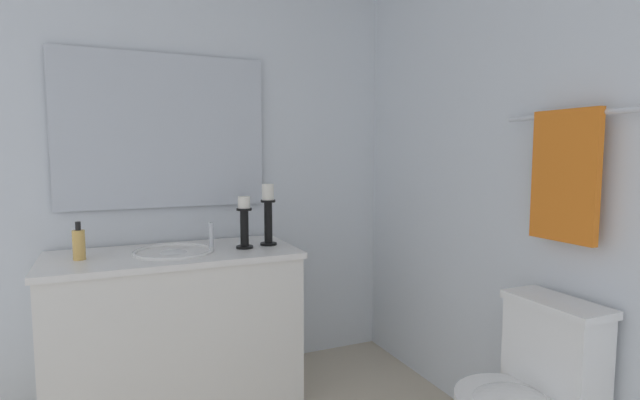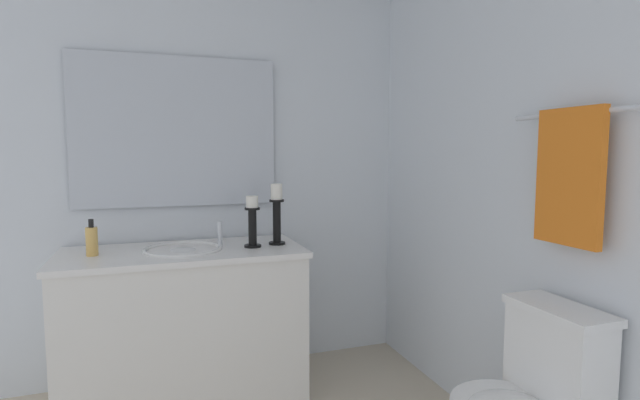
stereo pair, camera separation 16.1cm
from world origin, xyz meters
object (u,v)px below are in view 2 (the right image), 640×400
(sink_basin, at_px, (184,257))
(candle_holder_tall, at_px, (277,212))
(soap_bottle, at_px, (92,241))
(towel_bar, at_px, (576,113))
(towel_near_vanity, at_px, (569,177))
(candle_holder_short, at_px, (252,220))
(mirror, at_px, (177,132))
(vanity_cabinet, at_px, (185,324))

(sink_basin, xyz_separation_m, candle_holder_tall, (0.01, 0.50, 0.22))
(sink_basin, xyz_separation_m, soap_bottle, (-0.00, -0.43, 0.11))
(candle_holder_tall, bearing_deg, towel_bar, 33.80)
(sink_basin, bearing_deg, towel_near_vanity, 46.62)
(soap_bottle, bearing_deg, towel_bar, 54.95)
(candle_holder_short, distance_m, towel_near_vanity, 1.51)
(mirror, distance_m, towel_bar, 1.98)
(sink_basin, bearing_deg, candle_holder_tall, 88.64)
(candle_holder_short, xyz_separation_m, towel_bar, (1.16, 0.94, 0.50))
(mirror, bearing_deg, candle_holder_tall, 59.59)
(vanity_cabinet, distance_m, towel_near_vanity, 1.94)
(vanity_cabinet, height_order, mirror, mirror)
(candle_holder_tall, xyz_separation_m, towel_bar, (1.20, 0.80, 0.46))
(candle_holder_tall, distance_m, soap_bottle, 0.93)
(vanity_cabinet, distance_m, mirror, 1.05)
(candle_holder_short, bearing_deg, soap_bottle, -93.40)
(sink_basin, bearing_deg, mirror, -179.80)
(sink_basin, distance_m, soap_bottle, 0.44)
(towel_bar, bearing_deg, towel_near_vanity, -90.00)
(sink_basin, xyz_separation_m, towel_bar, (1.21, 1.30, 0.68))
(sink_basin, relative_size, candle_holder_tall, 1.21)
(sink_basin, distance_m, towel_near_vanity, 1.82)
(mirror, distance_m, towel_near_vanity, 1.97)
(candle_holder_short, relative_size, soap_bottle, 1.52)
(mirror, height_order, candle_holder_short, mirror)
(vanity_cabinet, relative_size, towel_near_vanity, 2.48)
(sink_basin, distance_m, towel_bar, 1.90)
(candle_holder_tall, xyz_separation_m, towel_near_vanity, (1.20, 0.78, 0.24))
(vanity_cabinet, xyz_separation_m, towel_bar, (1.21, 1.30, 1.04))
(candle_holder_tall, relative_size, soap_bottle, 1.85)
(candle_holder_short, bearing_deg, mirror, -132.40)
(soap_bottle, relative_size, towel_bar, 0.30)
(candle_holder_tall, bearing_deg, mirror, -120.41)
(sink_basin, relative_size, towel_near_vanity, 0.81)
(mirror, relative_size, towel_near_vanity, 2.23)
(vanity_cabinet, bearing_deg, mirror, 179.99)
(soap_bottle, bearing_deg, candle_holder_short, 86.60)
(vanity_cabinet, xyz_separation_m, soap_bottle, (-0.00, -0.43, 0.47))
(towel_near_vanity, bearing_deg, candle_holder_tall, -146.80)
(vanity_cabinet, distance_m, towel_bar, 2.06)
(soap_bottle, height_order, towel_bar, towel_bar)
(mirror, bearing_deg, candle_holder_short, 47.60)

